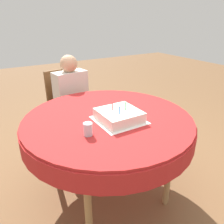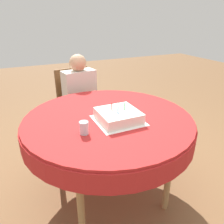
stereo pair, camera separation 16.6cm
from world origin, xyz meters
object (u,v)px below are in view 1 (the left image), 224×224
(person, at_px, (72,96))
(drinking_glass, at_px, (88,129))
(birthday_cake, at_px, (119,115))
(chair, at_px, (69,107))

(person, bearing_deg, drinking_glass, -113.87)
(birthday_cake, bearing_deg, person, 89.82)
(chair, xyz_separation_m, person, (0.01, -0.10, 0.16))
(person, xyz_separation_m, drinking_glass, (-0.29, -1.05, 0.15))
(person, relative_size, birthday_cake, 3.84)
(person, relative_size, drinking_glass, 12.73)
(chair, height_order, birthday_cake, chair)
(birthday_cake, xyz_separation_m, drinking_glass, (-0.29, -0.08, 0.00))
(chair, distance_m, person, 0.19)
(birthday_cake, distance_m, drinking_glass, 0.30)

